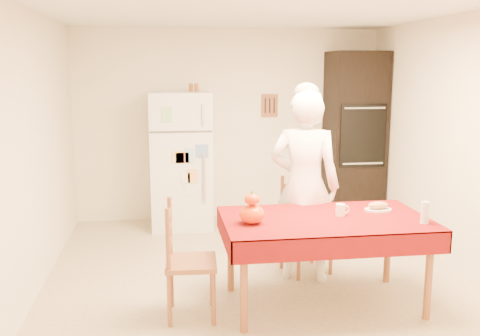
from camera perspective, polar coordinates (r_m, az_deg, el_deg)
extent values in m
plane|color=tan|center=(5.22, 1.91, -11.70)|extent=(4.50, 4.50, 0.00)
cube|color=white|center=(7.10, -1.25, 4.64)|extent=(4.00, 0.02, 2.50)
cube|color=white|center=(2.75, 10.41, -4.89)|extent=(4.00, 0.02, 2.50)
cube|color=white|center=(4.94, -21.46, 1.36)|extent=(0.02, 4.50, 2.50)
cube|color=white|center=(5.60, 22.59, 2.27)|extent=(0.02, 4.50, 2.50)
cube|color=white|center=(4.87, 2.10, 16.71)|extent=(4.00, 4.50, 0.02)
cube|color=brown|center=(7.15, 3.17, 6.68)|extent=(0.22, 0.02, 0.30)
cube|color=white|center=(6.74, -6.34, 0.83)|extent=(0.75, 0.70, 1.70)
cube|color=silver|center=(6.31, -3.93, 5.71)|extent=(0.03, 0.03, 0.25)
cube|color=silver|center=(6.41, -3.85, -0.98)|extent=(0.03, 0.03, 0.60)
cube|color=black|center=(7.19, 12.10, 3.28)|extent=(0.70, 0.60, 2.20)
cube|color=black|center=(6.90, 13.01, 3.37)|extent=(0.59, 0.02, 0.80)
cylinder|color=brown|center=(4.11, 0.41, -12.66)|extent=(0.06, 0.06, 0.71)
cylinder|color=brown|center=(4.83, -1.00, -9.07)|extent=(0.06, 0.06, 0.71)
cylinder|color=brown|center=(4.56, 19.48, -10.90)|extent=(0.06, 0.06, 0.71)
cylinder|color=brown|center=(5.22, 15.50, -7.96)|extent=(0.06, 0.06, 0.71)
cube|color=brown|center=(4.51, 9.05, -5.65)|extent=(1.60, 0.90, 0.04)
cube|color=#530E04|center=(4.50, 9.06, -5.33)|extent=(1.70, 1.00, 0.01)
cylinder|color=brown|center=(5.14, 6.29, -9.59)|extent=(0.04, 0.04, 0.43)
cylinder|color=brown|center=(5.41, 4.44, -8.49)|extent=(0.04, 0.04, 0.43)
cylinder|color=brown|center=(5.32, 9.67, -8.96)|extent=(0.04, 0.04, 0.43)
cylinder|color=brown|center=(5.59, 7.72, -7.94)|extent=(0.04, 0.04, 0.43)
cube|color=brown|center=(5.29, 7.09, -6.32)|extent=(0.51, 0.50, 0.04)
cube|color=brown|center=(5.36, 6.21, -3.30)|extent=(0.35, 0.13, 0.50)
cylinder|color=brown|center=(4.27, -2.85, -13.79)|extent=(0.04, 0.04, 0.43)
cylinder|color=brown|center=(4.28, -7.54, -13.86)|extent=(0.04, 0.04, 0.43)
cylinder|color=brown|center=(4.60, -3.01, -11.96)|extent=(0.04, 0.04, 0.43)
cylinder|color=brown|center=(4.61, -7.34, -12.02)|extent=(0.04, 0.04, 0.43)
cube|color=brown|center=(4.35, -5.23, -10.04)|extent=(0.42, 0.44, 0.04)
cube|color=brown|center=(4.27, -7.59, -6.92)|extent=(0.05, 0.36, 0.50)
imported|color=white|center=(5.01, 6.89, -1.95)|extent=(0.76, 0.63, 1.80)
cylinder|color=white|center=(4.57, 10.66, -4.41)|extent=(0.08, 0.08, 0.10)
ellipsoid|color=#E55E05|center=(4.26, 1.29, -4.95)|extent=(0.20, 0.20, 0.15)
ellipsoid|color=#EA3A05|center=(4.23, 1.29, -3.35)|extent=(0.12, 0.12, 0.09)
cylinder|color=silver|center=(4.51, 19.13, -4.50)|extent=(0.07, 0.07, 0.18)
cylinder|color=silver|center=(4.80, 14.51, -4.33)|extent=(0.24, 0.24, 0.02)
ellipsoid|color=#A87F53|center=(4.79, 14.53, -3.86)|extent=(0.18, 0.10, 0.06)
cylinder|color=brown|center=(6.70, -5.26, 8.54)|extent=(0.05, 0.05, 0.10)
cylinder|color=#94501A|center=(6.71, -4.67, 8.55)|extent=(0.05, 0.05, 0.10)
cylinder|color=#92561A|center=(6.71, -4.69, 8.55)|extent=(0.05, 0.05, 0.10)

